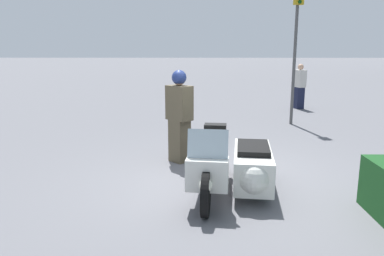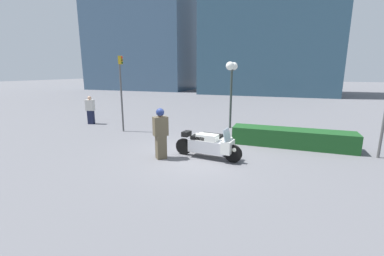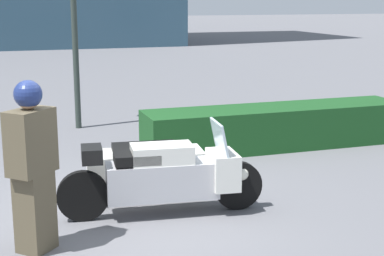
{
  "view_description": "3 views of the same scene",
  "coord_description": "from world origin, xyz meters",
  "px_view_note": "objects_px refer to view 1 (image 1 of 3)",
  "views": [
    {
      "loc": [
        6.33,
        -0.42,
        2.23
      ],
      "look_at": [
        0.24,
        -0.5,
        0.92
      ],
      "focal_mm": 35.0,
      "sensor_mm": 36.0,
      "label": 1
    },
    {
      "loc": [
        3.18,
        -8.62,
        3.06
      ],
      "look_at": [
        0.25,
        -0.6,
        1.17
      ],
      "focal_mm": 24.0,
      "sensor_mm": 36.0,
      "label": 2
    },
    {
      "loc": [
        -1.16,
        -6.8,
        2.61
      ],
      "look_at": [
        0.86,
        -0.79,
        1.21
      ],
      "focal_mm": 55.0,
      "sensor_mm": 36.0,
      "label": 3
    }
  ],
  "objects_px": {
    "traffic_light_far": "(296,39)",
    "pedestrian_bystander": "(300,86)",
    "officer_rider": "(179,114)",
    "police_motorcycle": "(233,164)"
  },
  "relations": [
    {
      "from": "traffic_light_far",
      "to": "pedestrian_bystander",
      "type": "distance_m",
      "value": 3.53
    },
    {
      "from": "traffic_light_far",
      "to": "pedestrian_bystander",
      "type": "bearing_deg",
      "value": 149.38
    },
    {
      "from": "officer_rider",
      "to": "police_motorcycle",
      "type": "bearing_deg",
      "value": -106.47
    },
    {
      "from": "police_motorcycle",
      "to": "traffic_light_far",
      "type": "height_order",
      "value": "traffic_light_far"
    },
    {
      "from": "police_motorcycle",
      "to": "traffic_light_far",
      "type": "distance_m",
      "value": 6.17
    },
    {
      "from": "traffic_light_far",
      "to": "pedestrian_bystander",
      "type": "height_order",
      "value": "traffic_light_far"
    },
    {
      "from": "officer_rider",
      "to": "traffic_light_far",
      "type": "height_order",
      "value": "traffic_light_far"
    },
    {
      "from": "police_motorcycle",
      "to": "officer_rider",
      "type": "bearing_deg",
      "value": -144.25
    },
    {
      "from": "police_motorcycle",
      "to": "pedestrian_bystander",
      "type": "distance_m",
      "value": 8.96
    },
    {
      "from": "officer_rider",
      "to": "pedestrian_bystander",
      "type": "xyz_separation_m",
      "value": [
        -6.72,
        4.14,
        -0.13
      ]
    }
  ]
}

